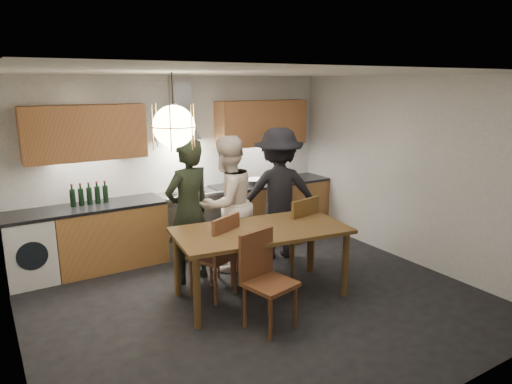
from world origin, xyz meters
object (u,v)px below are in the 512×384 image
chair_back_left (219,251)px  stock_pot (290,175)px  person_left (189,211)px  chair_front (264,273)px  dining_table (261,237)px  person_right (278,194)px  mixing_bowl (255,181)px  person_mid (227,204)px  wine_bottles (89,194)px

chair_back_left → stock_pot: stock_pot is taller
stock_pot → person_left: bearing=-155.9°
person_left → chair_front: bearing=83.0°
dining_table → person_right: size_ratio=1.12×
mixing_bowl → chair_back_left: bearing=-132.8°
chair_front → person_mid: person_mid is taller
person_mid → wine_bottles: 1.86m
chair_back_left → person_mid: bearing=-148.9°
person_left → person_mid: person_left is taller
chair_front → person_right: person_right is taller
person_left → mixing_bowl: bearing=-162.7°
wine_bottles → mixing_bowl: bearing=-2.1°
chair_front → wine_bottles: bearing=101.9°
person_mid → person_right: size_ratio=0.97×
dining_table → person_left: bearing=129.3°
person_mid → person_right: 0.85m
person_left → person_right: (1.44, 0.10, 0.02)m
chair_back_left → person_left: bearing=-105.8°
chair_front → person_mid: size_ratio=0.56×
person_left → stock_pot: (2.33, 1.04, 0.05)m
person_right → mixing_bowl: person_right is taller
person_left → mixing_bowl: (1.61, 1.00, 0.02)m
dining_table → person_mid: person_mid is taller
stock_pot → wine_bottles: bearing=179.1°
person_right → stock_pot: size_ratio=9.56×
dining_table → stock_pot: (1.80, 1.91, 0.22)m
chair_back_left → stock_pot: size_ratio=5.18×
person_mid → mixing_bowl: bearing=-154.0°
stock_pot → mixing_bowl: bearing=-176.9°
chair_front → person_left: bearing=85.2°
mixing_bowl → dining_table: bearing=-119.9°
person_mid → stock_pot: (1.74, 0.95, 0.06)m
chair_back_left → person_mid: 0.94m
chair_front → person_right: 2.02m
person_right → stock_pot: (0.89, 0.94, 0.02)m
dining_table → wine_bottles: (-1.49, 1.97, 0.30)m
dining_table → chair_back_left: size_ratio=2.07×
person_left → person_right: bearing=169.4°
stock_pot → chair_front: bearing=-130.6°
wine_bottles → stock_pot: bearing=-0.9°
mixing_bowl → chair_front: bearing=-120.0°
person_left → stock_pot: person_left is taller
person_right → stock_pot: person_right is taller
chair_back_left → person_mid: size_ratio=0.56×
chair_front → dining_table: bearing=47.5°
chair_front → person_left: (-0.19, 1.45, 0.34)m
dining_table → person_left: person_left is taller
chair_back_left → person_left: (-0.09, 0.64, 0.34)m
person_left → wine_bottles: size_ratio=3.70×
stock_pot → wine_bottles: wine_bottles is taller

